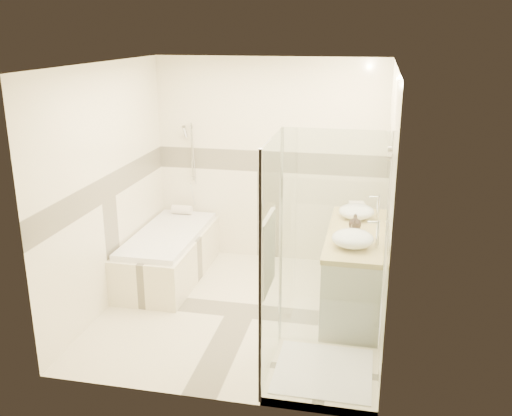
% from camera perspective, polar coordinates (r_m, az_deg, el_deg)
% --- Properties ---
extents(room, '(2.82, 3.02, 2.52)m').
position_cam_1_polar(room, '(5.57, -0.95, 1.35)').
color(room, beige).
rests_on(room, ground).
extents(bathtub, '(0.75, 1.70, 0.56)m').
position_cam_1_polar(bathtub, '(6.76, -8.69, -4.41)').
color(bathtub, beige).
rests_on(bathtub, ground).
extents(vanity, '(0.58, 1.62, 0.85)m').
position_cam_1_polar(vanity, '(6.00, 9.79, -6.16)').
color(vanity, white).
rests_on(vanity, ground).
extents(shower_enclosure, '(0.96, 0.93, 2.04)m').
position_cam_1_polar(shower_enclosure, '(4.84, 5.62, -11.05)').
color(shower_enclosure, beige).
rests_on(shower_enclosure, ground).
extents(vessel_sink_near, '(0.38, 0.38, 0.15)m').
position_cam_1_polar(vessel_sink_near, '(6.23, 10.02, -0.35)').
color(vessel_sink_near, white).
rests_on(vessel_sink_near, vanity).
extents(vessel_sink_far, '(0.40, 0.40, 0.16)m').
position_cam_1_polar(vessel_sink_far, '(5.42, 9.65, -3.04)').
color(vessel_sink_far, white).
rests_on(vessel_sink_far, vanity).
extents(faucet_near, '(0.11, 0.03, 0.27)m').
position_cam_1_polar(faucet_near, '(6.20, 12.05, 0.23)').
color(faucet_near, silver).
rests_on(faucet_near, vanity).
extents(faucet_far, '(0.11, 0.03, 0.27)m').
position_cam_1_polar(faucet_far, '(5.39, 11.98, -2.39)').
color(faucet_far, silver).
rests_on(faucet_far, vanity).
extents(amenity_bottle_a, '(0.08, 0.08, 0.14)m').
position_cam_1_polar(amenity_bottle_a, '(5.81, 9.84, -1.70)').
color(amenity_bottle_a, black).
rests_on(amenity_bottle_a, vanity).
extents(amenity_bottle_b, '(0.16, 0.16, 0.17)m').
position_cam_1_polar(amenity_bottle_b, '(5.87, 9.87, -1.38)').
color(amenity_bottle_b, black).
rests_on(amenity_bottle_b, vanity).
extents(folded_towels, '(0.21, 0.30, 0.09)m').
position_cam_1_polar(folded_towels, '(6.44, 10.08, -0.02)').
color(folded_towels, white).
rests_on(folded_towels, vanity).
extents(rolled_towel, '(0.25, 0.11, 0.11)m').
position_cam_1_polar(rolled_towel, '(7.26, -7.41, -0.17)').
color(rolled_towel, white).
rests_on(rolled_towel, bathtub).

